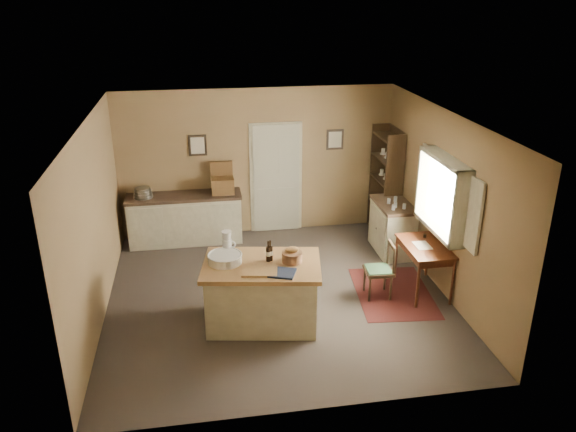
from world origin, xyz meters
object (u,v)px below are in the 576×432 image
object	(u,v)px
work_island	(262,291)
writing_desk	(425,251)
desk_chair	(378,271)
sideboard	(186,217)
right_cabinet	(392,227)
shelving_unit	(388,182)

from	to	relation	value
work_island	writing_desk	distance (m)	2.56
writing_desk	desk_chair	bearing A→B (deg)	-176.92
work_island	desk_chair	xyz separation A→B (m)	(1.80, 0.42, -0.06)
sideboard	writing_desk	world-z (taller)	sideboard
right_cabinet	work_island	bearing A→B (deg)	-143.34
sideboard	writing_desk	distance (m)	4.29
writing_desk	sideboard	bearing A→B (deg)	145.80
shelving_unit	writing_desk	bearing A→B (deg)	-93.95
sideboard	right_cabinet	xyz separation A→B (m)	(3.54, -0.99, -0.02)
desk_chair	shelving_unit	world-z (taller)	shelving_unit
work_island	writing_desk	world-z (taller)	work_island
shelving_unit	work_island	bearing A→B (deg)	-135.01
desk_chair	right_cabinet	size ratio (longest dim) A/B	0.83
desk_chair	right_cabinet	xyz separation A→B (m)	(0.72, 1.45, 0.04)
desk_chair	shelving_unit	size ratio (longest dim) A/B	0.42
work_island	sideboard	distance (m)	3.04
work_island	shelving_unit	xyz separation A→B (m)	(2.67, 2.67, 0.52)
writing_desk	right_cabinet	bearing A→B (deg)	90.01
right_cabinet	shelving_unit	size ratio (longest dim) A/B	0.51
sideboard	right_cabinet	bearing A→B (deg)	-15.69
writing_desk	right_cabinet	world-z (taller)	right_cabinet
sideboard	right_cabinet	size ratio (longest dim) A/B	2.00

